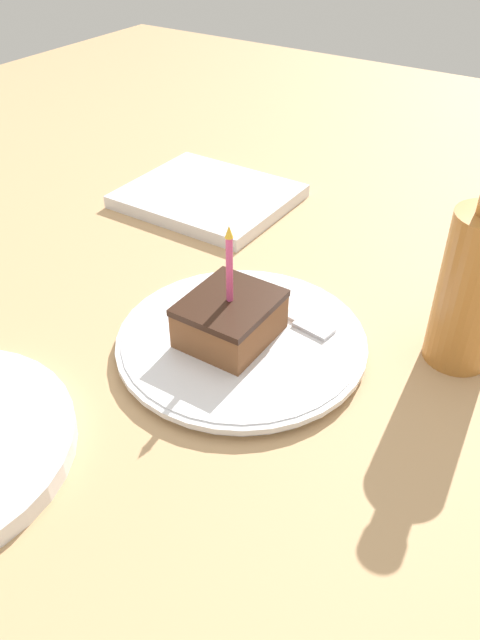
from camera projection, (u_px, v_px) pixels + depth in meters
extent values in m
cube|color=tan|center=(262.00, 370.00, 0.71)|extent=(2.40, 2.40, 0.04)
cylinder|color=silver|center=(240.00, 344.00, 0.70)|extent=(0.27, 0.27, 0.02)
cylinder|color=silver|center=(240.00, 341.00, 0.70)|extent=(0.28, 0.28, 0.01)
cube|color=brown|center=(230.00, 321.00, 0.69)|extent=(0.09, 0.10, 0.04)
cube|color=black|center=(230.00, 303.00, 0.67)|extent=(0.09, 0.10, 0.01)
cylinder|color=#E04C8C|center=(229.00, 270.00, 0.65)|extent=(0.01, 0.01, 0.08)
cone|color=yellow|center=(229.00, 232.00, 0.62)|extent=(0.01, 0.01, 0.01)
cube|color=silver|center=(259.00, 300.00, 0.75)|extent=(0.12, 0.03, 0.00)
cube|color=silver|center=(314.00, 327.00, 0.71)|extent=(0.05, 0.03, 0.00)
cylinder|color=#B27233|center=(472.00, 291.00, 0.65)|extent=(0.07, 0.07, 0.18)
cube|color=silver|center=(208.00, 196.00, 1.00)|extent=(0.25, 0.21, 0.02)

